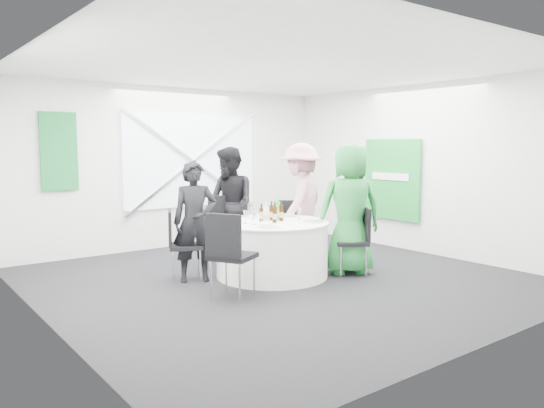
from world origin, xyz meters
TOP-DOWN VIEW (x-y plane):
  - floor at (0.00, 0.00)m, footprint 6.00×6.00m
  - ceiling at (0.00, 0.00)m, footprint 6.00×6.00m
  - wall_back at (0.00, 3.00)m, footprint 6.00×0.00m
  - wall_front at (0.00, -3.00)m, footprint 6.00×0.00m
  - wall_left at (-3.00, 0.00)m, footprint 0.00×6.00m
  - wall_right at (3.00, 0.00)m, footprint 0.00×6.00m
  - window_panel at (0.30, 2.96)m, footprint 2.60×0.03m
  - window_brace_a at (0.30, 2.92)m, footprint 2.63×0.05m
  - window_brace_b at (0.30, 2.92)m, footprint 2.63×0.05m
  - green_banner at (-2.00, 2.95)m, footprint 0.55×0.04m
  - green_sign at (2.94, 0.60)m, footprint 0.05×1.20m
  - banquet_table at (0.00, 0.20)m, footprint 1.56×1.56m
  - chair_back at (-0.07, 1.26)m, footprint 0.50×0.51m
  - chair_back_left at (-1.12, 0.75)m, footprint 0.58×0.57m
  - chair_back_right at (0.80, 0.84)m, footprint 0.60×0.60m
  - chair_front_right at (0.99, -0.46)m, footprint 0.59×0.59m
  - chair_front_left at (-1.09, -0.41)m, footprint 0.64×0.64m
  - person_man_back_left at (-0.96, 0.61)m, footprint 0.68×0.58m
  - person_man_back at (0.04, 1.32)m, footprint 0.50×0.88m
  - person_woman_pink at (0.97, 0.73)m, footprint 1.30×1.05m
  - person_woman_green at (0.96, -0.33)m, footprint 1.06×0.94m
  - plate_back at (-0.02, 0.73)m, footprint 0.26×0.26m
  - plate_back_left at (-0.41, 0.53)m, footprint 0.27×0.27m
  - plate_back_right at (0.46, 0.41)m, footprint 0.27×0.27m
  - plate_front_right at (0.41, -0.18)m, footprint 0.27×0.27m
  - plate_front_left at (-0.37, -0.21)m, footprint 0.29×0.29m
  - napkin at (-0.39, -0.18)m, footprint 0.20×0.21m
  - beer_bottle_a at (-0.11, 0.29)m, footprint 0.06×0.06m
  - beer_bottle_b at (0.06, 0.29)m, footprint 0.06×0.06m
  - beer_bottle_c at (0.13, 0.17)m, footprint 0.06×0.06m
  - beer_bottle_d at (-0.04, 0.09)m, footprint 0.06×0.06m
  - green_water_bottle at (0.16, 0.28)m, footprint 0.08×0.08m
  - clear_water_bottle at (-0.16, 0.12)m, footprint 0.08×0.08m
  - wine_glass_a at (-0.09, 0.52)m, footprint 0.07×0.07m
  - wine_glass_b at (-0.31, 0.01)m, footprint 0.07×0.07m
  - wine_glass_c at (0.40, 0.10)m, footprint 0.07×0.07m
  - wine_glass_d at (-0.34, 0.13)m, footprint 0.07×0.07m
  - wine_glass_e at (0.30, 0.40)m, footprint 0.07×0.07m
  - wine_glass_f at (-0.38, 0.29)m, footprint 0.07×0.07m
  - fork_a at (0.31, -0.28)m, footprint 0.11×0.12m
  - knife_a at (0.55, 0.03)m, footprint 0.10×0.13m
  - fork_b at (-0.41, 0.61)m, footprint 0.08×0.14m
  - knife_b at (-0.56, 0.33)m, footprint 0.09×0.14m
  - fork_c at (0.14, 0.76)m, footprint 0.15×0.02m
  - knife_c at (-0.16, 0.75)m, footprint 0.15×0.02m
  - fork_d at (-0.52, -0.05)m, footprint 0.11×0.12m
  - knife_d at (-0.30, -0.29)m, footprint 0.11×0.12m
  - fork_e at (0.57, 0.28)m, footprint 0.08×0.14m
  - knife_e at (0.38, 0.63)m, footprint 0.09×0.14m

SIDE VIEW (x-z plane):
  - floor at x=0.00m, z-range 0.00..0.00m
  - banquet_table at x=0.00m, z-range 0.00..0.76m
  - chair_back_right at x=0.80m, z-range 0.08..1.02m
  - chair_front_right at x=0.99m, z-range 0.08..1.02m
  - chair_back_left at x=-1.12m, z-range 0.08..1.03m
  - chair_front_left at x=-1.09m, z-range 0.09..1.12m
  - chair_back at x=-0.07m, z-range 0.09..1.12m
  - fork_a at x=0.31m, z-range 0.76..0.77m
  - knife_a at x=0.55m, z-range 0.76..0.77m
  - fork_b at x=-0.41m, z-range 0.76..0.77m
  - knife_b at x=-0.56m, z-range 0.76..0.77m
  - fork_c at x=0.14m, z-range 0.76..0.77m
  - knife_c at x=-0.16m, z-range 0.76..0.77m
  - fork_d at x=-0.52m, z-range 0.76..0.77m
  - knife_d at x=-0.30m, z-range 0.76..0.77m
  - fork_e at x=0.57m, z-range 0.76..0.77m
  - knife_e at x=0.38m, z-range 0.76..0.77m
  - plate_back at x=-0.02m, z-range 0.76..0.77m
  - plate_back_left at x=-0.41m, z-range 0.76..0.77m
  - plate_front_left at x=-0.37m, z-range 0.76..0.77m
  - plate_front_right at x=0.41m, z-range 0.76..0.80m
  - plate_back_right at x=0.46m, z-range 0.76..0.80m
  - person_man_back_left at x=-0.96m, z-range 0.00..1.59m
  - napkin at x=-0.39m, z-range 0.78..0.82m
  - beer_bottle_a at x=-0.11m, z-range 0.73..0.97m
  - beer_bottle_b at x=0.06m, z-range 0.73..1.00m
  - beer_bottle_d at x=-0.04m, z-range 0.73..1.00m
  - clear_water_bottle at x=-0.16m, z-range 0.73..1.00m
  - beer_bottle_c at x=0.13m, z-range 0.73..1.00m
  - wine_glass_a at x=-0.09m, z-range 0.80..0.97m
  - wine_glass_b at x=-0.31m, z-range 0.80..0.97m
  - wine_glass_c at x=0.40m, z-range 0.80..0.97m
  - wine_glass_d at x=-0.34m, z-range 0.80..0.97m
  - wine_glass_e at x=0.30m, z-range 0.80..0.97m
  - wine_glass_f at x=-0.38m, z-range 0.80..0.97m
  - green_water_bottle at x=0.16m, z-range 0.73..1.05m
  - person_man_back at x=0.04m, z-range 0.00..1.78m
  - person_woman_green at x=0.96m, z-range 0.00..1.83m
  - person_woman_pink at x=0.97m, z-range 0.00..1.83m
  - green_sign at x=2.94m, z-range 0.50..1.90m
  - wall_back at x=0.00m, z-range -1.60..4.40m
  - wall_front at x=0.00m, z-range -1.60..4.40m
  - wall_left at x=-3.00m, z-range -1.60..4.40m
  - wall_right at x=3.00m, z-range -1.60..4.40m
  - window_panel at x=0.30m, z-range 0.70..2.30m
  - window_brace_a at x=0.30m, z-range 0.58..2.42m
  - window_brace_b at x=0.30m, z-range 0.58..2.42m
  - green_banner at x=-2.00m, z-range 1.10..2.30m
  - ceiling at x=0.00m, z-range 2.80..2.80m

